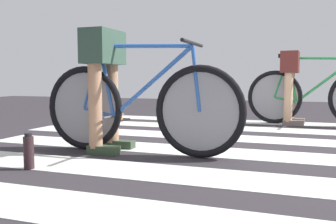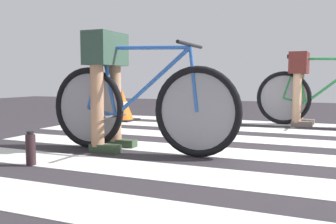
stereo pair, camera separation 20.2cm
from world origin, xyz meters
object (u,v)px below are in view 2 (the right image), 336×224
cyclist_2_of_2 (299,78)px  traffic_cone (122,106)px  bicycle_2_of_2 (324,97)px  cyclist_1_of_2 (107,74)px  bicycle_1_of_2 (139,106)px  water_bottle (31,149)px

cyclist_2_of_2 → traffic_cone: bearing=-167.1°
bicycle_2_of_2 → cyclist_1_of_2: bearing=-122.8°
bicycle_1_of_2 → traffic_cone: bearing=123.9°
bicycle_1_of_2 → traffic_cone: bicycle_1_of_2 is taller
cyclist_2_of_2 → water_bottle: size_ratio=3.91×
bicycle_2_of_2 → cyclist_2_of_2: size_ratio=1.81×
bicycle_1_of_2 → cyclist_1_of_2: bearing=180.0°
cyclist_1_of_2 → traffic_cone: cyclist_1_of_2 is taller
bicycle_1_of_2 → bicycle_2_of_2: 2.81m
bicycle_2_of_2 → bicycle_1_of_2: bearing=-117.6°
bicycle_2_of_2 → traffic_cone: 2.77m
water_bottle → bicycle_2_of_2: bearing=58.9°
bicycle_2_of_2 → traffic_cone: size_ratio=3.79×
cyclist_1_of_2 → water_bottle: bearing=-102.3°
bicycle_1_of_2 → cyclist_1_of_2: size_ratio=1.72×
traffic_cone → cyclist_2_of_2: bearing=10.0°
water_bottle → traffic_cone: bearing=106.9°
cyclist_1_of_2 → cyclist_2_of_2: 2.82m
water_bottle → traffic_cone: 2.86m
cyclist_1_of_2 → bicycle_2_of_2: cyclist_1_of_2 is taller
cyclist_2_of_2 → water_bottle: cyclist_2_of_2 is taller
water_bottle → traffic_cone: size_ratio=0.54×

